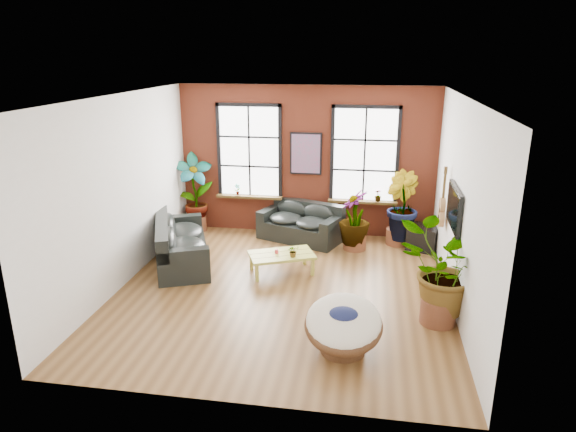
{
  "coord_description": "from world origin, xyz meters",
  "views": [
    {
      "loc": [
        1.48,
        -8.49,
        4.22
      ],
      "look_at": [
        0.0,
        0.6,
        1.25
      ],
      "focal_mm": 32.0,
      "sensor_mm": 36.0,
      "label": 1
    }
  ],
  "objects_px": {
    "coffee_table": "(282,256)",
    "papasan_chair": "(343,325)",
    "sofa_back": "(301,223)",
    "sofa_left": "(179,244)"
  },
  "relations": [
    {
      "from": "coffee_table",
      "to": "papasan_chair",
      "type": "distance_m",
      "value": 2.97
    },
    {
      "from": "coffee_table",
      "to": "papasan_chair",
      "type": "relative_size",
      "value": 1.24
    },
    {
      "from": "sofa_back",
      "to": "papasan_chair",
      "type": "height_order",
      "value": "sofa_back"
    },
    {
      "from": "sofa_left",
      "to": "coffee_table",
      "type": "xyz_separation_m",
      "value": [
        2.19,
        -0.16,
        -0.06
      ]
    },
    {
      "from": "sofa_left",
      "to": "coffee_table",
      "type": "bearing_deg",
      "value": -116.55
    },
    {
      "from": "sofa_back",
      "to": "papasan_chair",
      "type": "xyz_separation_m",
      "value": [
        1.25,
        -4.61,
        0.05
      ]
    },
    {
      "from": "coffee_table",
      "to": "sofa_back",
      "type": "bearing_deg",
      "value": 62.64
    },
    {
      "from": "papasan_chair",
      "to": "coffee_table",
      "type": "bearing_deg",
      "value": 117.16
    },
    {
      "from": "sofa_back",
      "to": "sofa_left",
      "type": "relative_size",
      "value": 0.82
    },
    {
      "from": "sofa_back",
      "to": "papasan_chair",
      "type": "bearing_deg",
      "value": -53.39
    }
  ]
}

